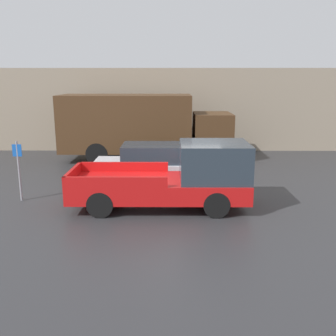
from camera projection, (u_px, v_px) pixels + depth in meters
ground_plane at (185, 202)px, 12.41m from camera, size 60.00×60.00×0.00m
building_wall at (179, 110)px, 20.78m from camera, size 28.00×0.15×4.55m
pickup_truck at (179, 178)px, 11.70m from camera, size 5.51×2.07×2.07m
car at (152, 163)px, 14.56m from camera, size 4.40×1.89×1.52m
delivery_truck at (140, 125)px, 18.46m from camera, size 8.33×2.50×3.23m
parking_sign at (19, 167)px, 12.29m from camera, size 0.30×0.07×2.01m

